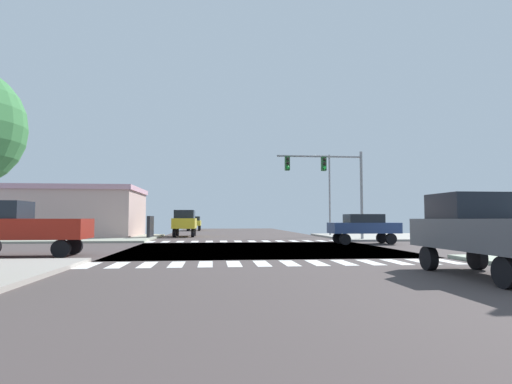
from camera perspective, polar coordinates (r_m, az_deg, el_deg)
ground at (r=22.44m, az=0.54°, el=-7.79°), size 90.00×90.00×0.05m
sidewalk_corner_ne at (r=37.62m, az=18.57°, el=-5.78°), size 12.00×12.00×0.14m
sidewalk_corner_nw at (r=35.85m, az=-23.02°, el=-5.79°), size 12.00×12.00×0.14m
crosswalk_near at (r=15.20m, az=2.71°, el=-9.67°), size 13.50×2.00×0.01m
crosswalk_far at (r=29.67m, az=-1.52°, el=-6.72°), size 13.50×2.00×0.01m
traffic_signal_mast at (r=30.87m, az=9.90°, el=2.38°), size 6.34×0.55×6.52m
street_lamp at (r=38.67m, az=9.62°, el=0.70°), size 1.78×0.32×7.44m
bank_building at (r=39.67m, az=-26.87°, el=-2.48°), size 17.32×8.51×4.25m
sedan_nearside_1 at (r=56.17m, az=-8.44°, el=-4.09°), size 1.80×4.30×1.88m
suv_crossing_2 at (r=37.98m, az=-9.67°, el=-3.89°), size 1.96×4.60×2.34m
sedan_leading_2 at (r=27.45m, az=14.45°, el=-4.53°), size 4.30×1.80×1.88m
pickup_middle_1 at (r=13.28m, az=28.62°, el=-4.54°), size 2.00×5.10×2.35m
pickup_outer_2 at (r=20.42m, az=-29.32°, el=-4.05°), size 5.10×2.00×2.35m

